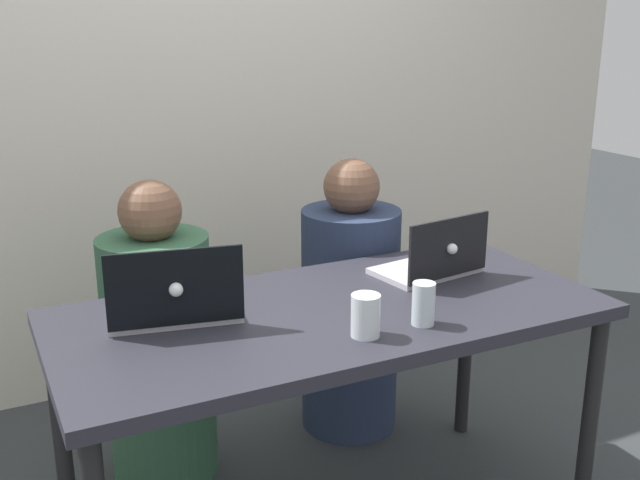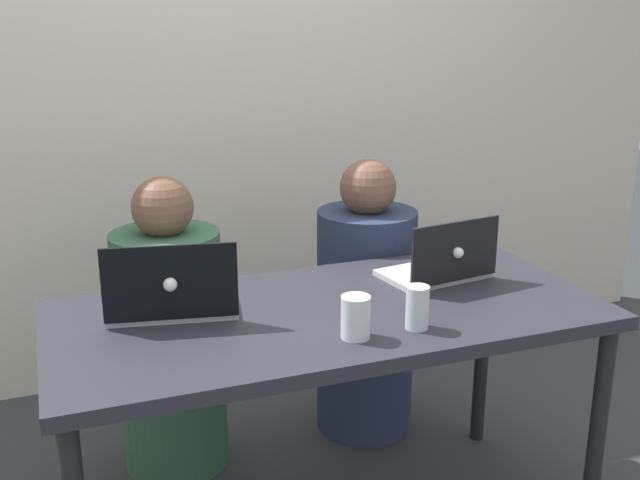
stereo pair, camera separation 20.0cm
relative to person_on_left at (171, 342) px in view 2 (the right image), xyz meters
name	(u,v)px [view 2 (the right image)]	position (x,y,z in m)	size (l,w,h in m)	color
back_wall	(217,98)	(0.37, 0.75, 0.74)	(4.50, 0.10, 2.41)	beige
desk	(329,331)	(0.37, -0.56, 0.21)	(1.55, 0.72, 0.75)	#282832
person_on_left	(171,342)	(0.00, 0.00, 0.00)	(0.42, 0.42, 1.04)	#325D41
person_on_right	(366,313)	(0.73, 0.00, 0.00)	(0.38, 0.38, 1.05)	#27334E
laptop_back_left	(172,298)	(-0.05, -0.45, 0.33)	(0.39, 0.29, 0.22)	silver
laptop_back_right	(440,266)	(0.77, -0.46, 0.33)	(0.35, 0.26, 0.20)	silver
water_glass_right	(417,310)	(0.53, -0.77, 0.34)	(0.06, 0.06, 0.12)	silver
water_glass_center	(356,320)	(0.36, -0.77, 0.33)	(0.08, 0.08, 0.11)	white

